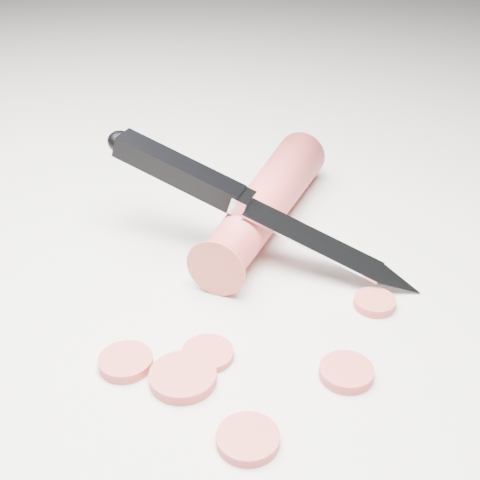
{
  "coord_description": "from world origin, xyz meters",
  "views": [
    {
      "loc": [
        0.01,
        -0.39,
        0.29
      ],
      "look_at": [
        0.0,
        0.05,
        0.02
      ],
      "focal_mm": 50.0,
      "sensor_mm": 36.0,
      "label": 1
    }
  ],
  "objects": [
    {
      "name": "carrot_slice_2",
      "position": [
        0.07,
        -0.08,
        0.0
      ],
      "size": [
        0.03,
        0.03,
        0.01
      ],
      "primitive_type": "cylinder",
      "color": "#C8473C",
      "rests_on": "ground"
    },
    {
      "name": "ground",
      "position": [
        0.0,
        0.0,
        0.0
      ],
      "size": [
        2.4,
        2.4,
        0.0
      ],
      "primitive_type": "plane",
      "color": "silver",
      "rests_on": "ground"
    },
    {
      "name": "carrot",
      "position": [
        0.02,
        0.1,
        0.02
      ],
      "size": [
        0.11,
        0.21,
        0.04
      ],
      "primitive_type": "cylinder",
      "rotation": [
        1.57,
        0.0,
        -0.36
      ],
      "color": "#D93D41",
      "rests_on": "ground"
    },
    {
      "name": "carrot_slice_4",
      "position": [
        -0.07,
        -0.07,
        0.0
      ],
      "size": [
        0.03,
        0.03,
        0.01
      ],
      "primitive_type": "cylinder",
      "color": "#C8473C",
      "rests_on": "ground"
    },
    {
      "name": "carrot_slice_0",
      "position": [
        0.1,
        -0.01,
        0.0
      ],
      "size": [
        0.03,
        0.03,
        0.01
      ],
      "primitive_type": "cylinder",
      "color": "#C8473C",
      "rests_on": "ground"
    },
    {
      "name": "carrot_slice_1",
      "position": [
        0.01,
        -0.13,
        0.0
      ],
      "size": [
        0.04,
        0.04,
        0.01
      ],
      "primitive_type": "cylinder",
      "color": "#C8473C",
      "rests_on": "ground"
    },
    {
      "name": "kitchen_knife",
      "position": [
        0.02,
        0.05,
        0.05
      ],
      "size": [
        0.25,
        0.12,
        0.09
      ],
      "primitive_type": null,
      "color": "#B8BABF",
      "rests_on": "ground"
    },
    {
      "name": "carrot_slice_5",
      "position": [
        -0.03,
        -0.09,
        0.0
      ],
      "size": [
        0.04,
        0.04,
        0.01
      ],
      "primitive_type": "cylinder",
      "color": "#C8473C",
      "rests_on": "ground"
    },
    {
      "name": "carrot_slice_3",
      "position": [
        -0.02,
        -0.07,
        0.0
      ],
      "size": [
        0.03,
        0.03,
        0.01
      ],
      "primitive_type": "cylinder",
      "color": "#C8473C",
      "rests_on": "ground"
    }
  ]
}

